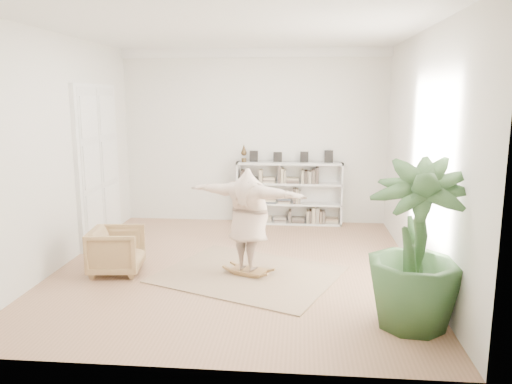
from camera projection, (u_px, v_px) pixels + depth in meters
floor at (237, 267)px, 7.86m from camera, size 6.00×6.00×0.00m
room_shell at (254, 53)px, 10.07m from camera, size 6.00×6.00×6.00m
doors at (99, 166)px, 9.10m from camera, size 0.09×1.78×2.92m
bookshelf at (289, 194)px, 10.43m from camera, size 2.20×0.35×1.64m
armchair at (117, 251)px, 7.55m from camera, size 0.85×0.83×0.70m
rug at (249, 274)px, 7.50m from camera, size 3.07×2.80×0.02m
rocker_board at (249, 271)px, 7.49m from camera, size 0.60×0.49×0.11m
person at (248, 217)px, 7.33m from camera, size 1.94×1.19×1.53m
houseplant at (416, 245)px, 5.67m from camera, size 1.43×1.43×1.97m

